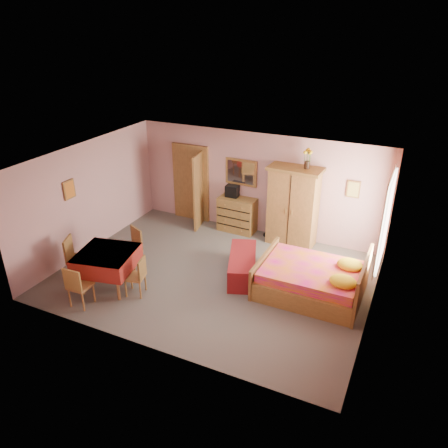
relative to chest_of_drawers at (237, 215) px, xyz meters
The scene contains 23 objects.
floor 2.36m from the chest_of_drawers, 78.90° to the right, with size 6.50×6.50×0.00m, color slate.
ceiling 3.16m from the chest_of_drawers, 78.90° to the right, with size 6.50×6.50×0.00m, color brown.
wall_back 0.98m from the chest_of_drawers, 26.94° to the left, with size 6.50×0.10×2.60m, color #C58F8E.
wall_front 4.87m from the chest_of_drawers, 84.66° to the right, with size 6.50×0.10×2.60m, color #C58F8E.
wall_left 3.71m from the chest_of_drawers, 140.97° to the right, with size 0.10×5.00×2.60m, color #C58F8E.
wall_right 4.42m from the chest_of_drawers, 31.60° to the right, with size 0.10×5.00×2.60m, color #C58F8E.
doorway 1.57m from the chest_of_drawers, behind, with size 1.06×0.12×2.15m, color #9E6B35.
window 3.94m from the chest_of_drawers, 16.36° to the right, with size 0.08×1.40×1.95m, color white.
picture_left 4.18m from the chest_of_drawers, 133.99° to the right, with size 0.04×0.32×0.42m, color orange.
picture_back 3.01m from the chest_of_drawers, ahead, with size 0.30×0.04×0.40m, color #D8BF59.
chest_of_drawers is the anchor object (origin of this frame).
wall_mirror 1.11m from the chest_of_drawers, 90.00° to the left, with size 0.87×0.05×0.69m, color white.
stereo 0.63m from the chest_of_drawers, 161.73° to the left, with size 0.32×0.24×0.30m, color black.
floor_lamp 0.96m from the chest_of_drawers, ahead, with size 0.23×0.23×1.84m, color black.
wardrobe 1.58m from the chest_of_drawers, ahead, with size 1.26×0.65×1.97m, color #A26F37.
sunflower_vase 2.47m from the chest_of_drawers, ahead, with size 0.19×0.19×0.48m, color gold.
bed 3.20m from the chest_of_drawers, 38.64° to the right, with size 2.09×1.65×0.97m, color #E0158C.
bench 2.21m from the chest_of_drawers, 63.41° to the right, with size 0.55×1.49×0.50m, color maroon.
dining_table 3.80m from the chest_of_drawers, 110.95° to the right, with size 1.11×1.11×0.81m, color maroon.
chair_south 4.52m from the chest_of_drawers, 108.46° to the right, with size 0.40×0.40×0.88m, color #A56B38.
chair_north 3.10m from the chest_of_drawers, 116.09° to the right, with size 0.44×0.44×0.96m, color #A87139.
chair_west 4.13m from the chest_of_drawers, 120.77° to the right, with size 0.44×0.44×0.96m, color brown.
chair_east 3.60m from the chest_of_drawers, 101.18° to the right, with size 0.37×0.37×0.82m, color #A87339.
Camera 1 is at (3.64, -7.23, 5.13)m, focal length 35.00 mm.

